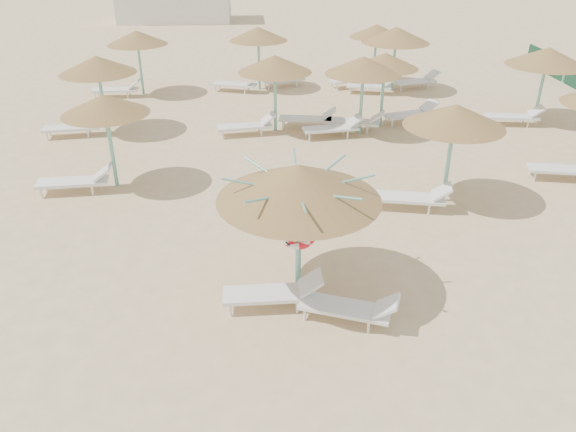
{
  "coord_description": "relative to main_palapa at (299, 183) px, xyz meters",
  "views": [
    {
      "loc": [
        -0.35,
        -9.1,
        6.75
      ],
      "look_at": [
        0.27,
        1.14,
        1.3
      ],
      "focal_mm": 35.0,
      "sensor_mm": 36.0,
      "label": 1
    }
  ],
  "objects": [
    {
      "name": "palapa_field",
      "position": [
        2.32,
        10.61,
        -0.13
      ],
      "size": [
        19.27,
        14.49,
        2.72
      ],
      "color": "#68B4A4",
      "rests_on": "ground"
    },
    {
      "name": "ground",
      "position": [
        -0.42,
        -0.3,
        -2.43
      ],
      "size": [
        120.0,
        120.0,
        0.0
      ],
      "primitive_type": "plane",
      "color": "#D5B081",
      "rests_on": "ground"
    },
    {
      "name": "lounger_main_a",
      "position": [
        -0.47,
        -0.49,
        -2.09
      ],
      "size": [
        1.94,
        0.62,
        0.7
      ],
      "rotation": [
        0.0,
        0.0,
        0.02
      ],
      "color": "silver",
      "rests_on": "ground"
    },
    {
      "name": "main_palapa",
      "position": [
        0.0,
        0.0,
        0.0
      ],
      "size": [
        3.12,
        3.12,
        2.79
      ],
      "color": "#68B4A4",
      "rests_on": "ground"
    },
    {
      "name": "lounger_main_b",
      "position": [
        0.92,
        -1.04,
        -2.11
      ],
      "size": [
        1.92,
        1.16,
        0.67
      ],
      "rotation": [
        0.0,
        0.0,
        -0.36
      ],
      "color": "silver",
      "rests_on": "ground"
    }
  ]
}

